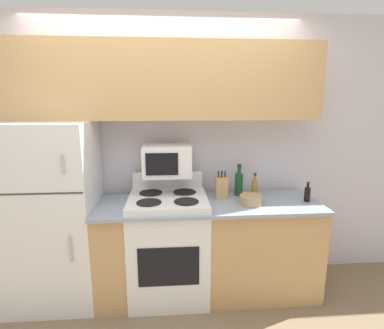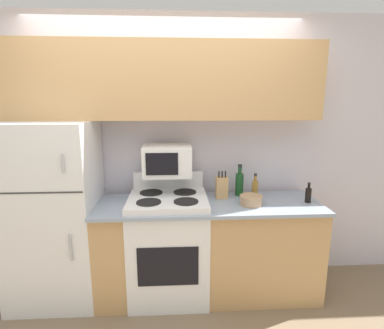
{
  "view_description": "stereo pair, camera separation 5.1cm",
  "coord_description": "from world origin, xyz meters",
  "px_view_note": "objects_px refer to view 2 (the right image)",
  "views": [
    {
      "loc": [
        0.03,
        -2.22,
        1.77
      ],
      "look_at": [
        0.22,
        0.27,
        1.24
      ],
      "focal_mm": 28.0,
      "sensor_mm": 36.0,
      "label": 1
    },
    {
      "loc": [
        0.08,
        -2.22,
        1.77
      ],
      "look_at": [
        0.22,
        0.27,
        1.24
      ],
      "focal_mm": 28.0,
      "sensor_mm": 36.0,
      "label": 2
    }
  ],
  "objects_px": {
    "knife_block": "(222,187)",
    "microwave": "(167,160)",
    "stove": "(169,245)",
    "bottle_wine_green": "(239,183)",
    "bowl": "(251,200)",
    "bottle_vinegar": "(255,189)",
    "bottle_soy_sauce": "(308,194)",
    "refrigerator": "(54,213)"
  },
  "relations": [
    {
      "from": "knife_block",
      "to": "microwave",
      "type": "bearing_deg",
      "value": 179.26
    },
    {
      "from": "microwave",
      "to": "knife_block",
      "type": "xyz_separation_m",
      "value": [
        0.5,
        -0.01,
        -0.26
      ]
    },
    {
      "from": "stove",
      "to": "bottle_wine_green",
      "type": "height_order",
      "value": "bottle_wine_green"
    },
    {
      "from": "microwave",
      "to": "bowl",
      "type": "height_order",
      "value": "microwave"
    },
    {
      "from": "stove",
      "to": "microwave",
      "type": "relative_size",
      "value": 2.58
    },
    {
      "from": "stove",
      "to": "knife_block",
      "type": "distance_m",
      "value": 0.71
    },
    {
      "from": "bowl",
      "to": "bottle_vinegar",
      "type": "height_order",
      "value": "bottle_vinegar"
    },
    {
      "from": "microwave",
      "to": "bowl",
      "type": "bearing_deg",
      "value": -16.57
    },
    {
      "from": "microwave",
      "to": "bottle_soy_sauce",
      "type": "distance_m",
      "value": 1.29
    },
    {
      "from": "bottle_soy_sauce",
      "to": "refrigerator",
      "type": "bearing_deg",
      "value": 178.14
    },
    {
      "from": "refrigerator",
      "to": "microwave",
      "type": "bearing_deg",
      "value": 5.79
    },
    {
      "from": "refrigerator",
      "to": "stove",
      "type": "bearing_deg",
      "value": -1.86
    },
    {
      "from": "bowl",
      "to": "bottle_wine_green",
      "type": "xyz_separation_m",
      "value": [
        -0.05,
        0.27,
        0.07
      ]
    },
    {
      "from": "stove",
      "to": "bottle_soy_sauce",
      "type": "distance_m",
      "value": 1.33
    },
    {
      "from": "knife_block",
      "to": "bowl",
      "type": "bearing_deg",
      "value": -42.91
    },
    {
      "from": "bottle_wine_green",
      "to": "microwave",
      "type": "bearing_deg",
      "value": -175.29
    },
    {
      "from": "stove",
      "to": "knife_block",
      "type": "height_order",
      "value": "knife_block"
    },
    {
      "from": "stove",
      "to": "bowl",
      "type": "bearing_deg",
      "value": -6.44
    },
    {
      "from": "refrigerator",
      "to": "bottle_wine_green",
      "type": "height_order",
      "value": "refrigerator"
    },
    {
      "from": "knife_block",
      "to": "bottle_vinegar",
      "type": "relative_size",
      "value": 1.07
    },
    {
      "from": "microwave",
      "to": "bowl",
      "type": "distance_m",
      "value": 0.81
    },
    {
      "from": "bowl",
      "to": "bottle_vinegar",
      "type": "distance_m",
      "value": 0.17
    },
    {
      "from": "microwave",
      "to": "knife_block",
      "type": "distance_m",
      "value": 0.56
    },
    {
      "from": "bowl",
      "to": "bottle_soy_sauce",
      "type": "xyz_separation_m",
      "value": [
        0.52,
        0.04,
        0.03
      ]
    },
    {
      "from": "stove",
      "to": "bottle_vinegar",
      "type": "xyz_separation_m",
      "value": [
        0.79,
        0.07,
        0.49
      ]
    },
    {
      "from": "microwave",
      "to": "bottle_vinegar",
      "type": "bearing_deg",
      "value": -4.7
    },
    {
      "from": "microwave",
      "to": "stove",
      "type": "bearing_deg",
      "value": -89.07
    },
    {
      "from": "refrigerator",
      "to": "bottle_soy_sauce",
      "type": "xyz_separation_m",
      "value": [
        2.24,
        -0.07,
        0.15
      ]
    },
    {
      "from": "knife_block",
      "to": "bottle_wine_green",
      "type": "relative_size",
      "value": 0.85
    },
    {
      "from": "bottle_soy_sauce",
      "to": "microwave",
      "type": "bearing_deg",
      "value": 172.04
    },
    {
      "from": "refrigerator",
      "to": "bottle_soy_sauce",
      "type": "bearing_deg",
      "value": -1.86
    },
    {
      "from": "microwave",
      "to": "refrigerator",
      "type": "bearing_deg",
      "value": -174.21
    },
    {
      "from": "refrigerator",
      "to": "bottle_wine_green",
      "type": "xyz_separation_m",
      "value": [
        1.67,
        0.16,
        0.2
      ]
    },
    {
      "from": "bottle_soy_sauce",
      "to": "knife_block",
      "type": "bearing_deg",
      "value": 167.35
    },
    {
      "from": "bottle_vinegar",
      "to": "knife_block",
      "type": "bearing_deg",
      "value": 168.75
    },
    {
      "from": "refrigerator",
      "to": "bottle_wine_green",
      "type": "bearing_deg",
      "value": 5.35
    },
    {
      "from": "microwave",
      "to": "bottle_soy_sauce",
      "type": "relative_size",
      "value": 2.37
    },
    {
      "from": "microwave",
      "to": "bottle_wine_green",
      "type": "xyz_separation_m",
      "value": [
        0.67,
        0.06,
        -0.24
      ]
    },
    {
      "from": "stove",
      "to": "microwave",
      "type": "height_order",
      "value": "microwave"
    },
    {
      "from": "refrigerator",
      "to": "bottle_vinegar",
      "type": "relative_size",
      "value": 6.67
    },
    {
      "from": "refrigerator",
      "to": "bottle_soy_sauce",
      "type": "distance_m",
      "value": 2.25
    },
    {
      "from": "bowl",
      "to": "bottle_soy_sauce",
      "type": "distance_m",
      "value": 0.52
    }
  ]
}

